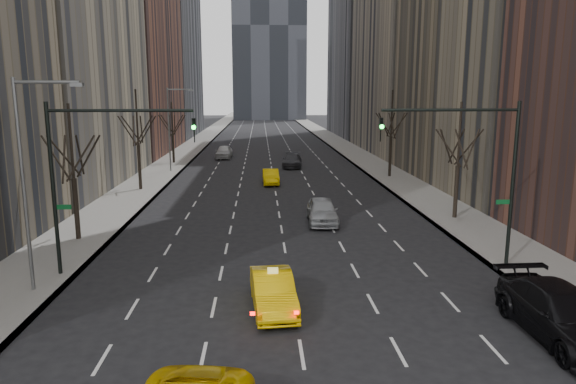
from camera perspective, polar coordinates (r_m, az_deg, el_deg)
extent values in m
cube|color=slate|center=(82.79, -10.73, 4.83)|extent=(4.50, 320.00, 0.15)
cube|color=slate|center=(83.18, 6.31, 4.98)|extent=(4.50, 320.00, 0.15)
cylinder|color=black|center=(32.18, -22.46, -1.73)|extent=(0.28, 0.28, 3.57)
cylinder|color=black|center=(31.61, -22.97, 5.21)|extent=(0.16, 0.16, 4.25)
cylinder|color=black|center=(32.45, -22.11, 3.80)|extent=(0.42, 1.80, 2.52)
cylinder|color=black|center=(31.72, -21.30, 3.71)|extent=(1.74, 0.72, 2.52)
cylinder|color=black|center=(30.97, -22.04, 3.50)|extent=(1.46, 1.25, 2.52)
cylinder|color=black|center=(30.96, -23.63, 3.38)|extent=(0.42, 1.80, 2.52)
cylinder|color=black|center=(31.71, -24.41, 3.48)|extent=(1.74, 0.72, 2.52)
cylinder|color=black|center=(32.44, -23.63, 3.68)|extent=(1.46, 1.25, 2.52)
cylinder|color=black|center=(47.30, -16.17, 2.71)|extent=(0.28, 0.28, 3.99)
cylinder|color=black|center=(46.91, -16.45, 8.00)|extent=(0.16, 0.16, 4.75)
cylinder|color=black|center=(47.76, -15.97, 6.69)|extent=(0.42, 1.80, 2.52)
cylinder|color=black|center=(47.08, -15.33, 6.67)|extent=(1.74, 0.72, 2.52)
cylinder|color=black|center=(46.29, -15.73, 6.59)|extent=(1.46, 1.25, 2.52)
cylinder|color=black|center=(46.19, -16.79, 6.52)|extent=(0.42, 1.80, 2.52)
cylinder|color=black|center=(46.88, -17.42, 6.54)|extent=(1.74, 0.72, 2.52)
cylinder|color=black|center=(47.66, -17.00, 6.63)|extent=(1.46, 1.25, 2.52)
cylinder|color=black|center=(64.87, -12.63, 4.70)|extent=(0.28, 0.28, 3.36)
cylinder|color=black|center=(64.59, -12.76, 7.94)|extent=(0.16, 0.16, 4.00)
cylinder|color=black|center=(65.44, -12.48, 7.31)|extent=(0.42, 1.80, 2.52)
cylinder|color=black|center=(64.80, -11.98, 7.30)|extent=(1.74, 0.72, 2.52)
cylinder|color=black|center=(63.98, -12.23, 7.25)|extent=(1.46, 1.25, 2.52)
cylinder|color=black|center=(63.83, -12.99, 7.21)|extent=(0.42, 1.80, 2.52)
cylinder|color=black|center=(64.48, -13.49, 7.22)|extent=(1.74, 0.72, 2.52)
cylinder|color=black|center=(65.29, -13.23, 7.27)|extent=(1.46, 1.25, 2.52)
cylinder|color=black|center=(36.76, 18.17, 0.04)|extent=(0.28, 0.28, 3.57)
cylinder|color=black|center=(36.26, 18.53, 6.12)|extent=(0.16, 0.16, 4.25)
cylinder|color=black|center=(37.18, 18.19, 4.85)|extent=(0.42, 1.80, 2.52)
cylinder|color=black|center=(36.92, 19.45, 4.74)|extent=(1.74, 0.72, 2.52)
cylinder|color=black|center=(36.08, 19.74, 4.59)|extent=(1.46, 1.25, 2.52)
cylinder|color=black|center=(35.50, 18.72, 4.56)|extent=(0.42, 1.80, 2.52)
cylinder|color=black|center=(35.78, 17.41, 4.68)|extent=(1.74, 0.72, 2.52)
cylinder|color=black|center=(36.62, 17.17, 4.83)|extent=(1.46, 1.25, 2.52)
cylinder|color=black|center=(53.69, 11.29, 3.86)|extent=(0.28, 0.28, 3.99)
cylinder|color=black|center=(53.36, 11.46, 8.52)|extent=(0.16, 0.16, 4.75)
cylinder|color=black|center=(54.27, 11.34, 7.35)|extent=(0.42, 1.80, 2.52)
cylinder|color=black|center=(53.90, 12.17, 7.29)|extent=(1.74, 0.72, 2.52)
cylinder|color=black|center=(53.05, 12.26, 7.23)|extent=(1.46, 1.25, 2.52)
cylinder|color=black|center=(52.55, 11.48, 7.23)|extent=(0.42, 1.80, 2.52)
cylinder|color=black|center=(52.93, 10.64, 7.29)|extent=(1.74, 0.72, 2.52)
cylinder|color=black|center=(53.79, 10.58, 7.34)|extent=(1.46, 1.25, 2.52)
cylinder|color=black|center=(25.84, -24.62, 0.20)|extent=(0.18, 0.18, 8.00)
cylinder|color=black|center=(24.46, -18.12, 8.60)|extent=(6.50, 0.14, 0.14)
imported|color=black|center=(23.88, -10.38, 6.75)|extent=(0.18, 0.22, 1.10)
sphere|color=#0CFF33|center=(23.69, -10.45, 7.08)|extent=(0.20, 0.20, 0.20)
cube|color=#0C5926|center=(25.84, -23.66, -1.54)|extent=(0.70, 0.04, 0.22)
cylinder|color=black|center=(26.90, 23.68, 0.66)|extent=(0.18, 0.18, 8.00)
cylinder|color=black|center=(25.25, 17.63, 8.68)|extent=(6.50, 0.14, 0.14)
imported|color=black|center=(24.34, 10.28, 6.83)|extent=(0.18, 0.22, 1.10)
sphere|color=#0CFF33|center=(24.16, 10.39, 7.15)|extent=(0.20, 0.20, 0.20)
cube|color=#0C5926|center=(26.87, 22.79, -1.03)|extent=(0.70, 0.04, 0.22)
cylinder|color=slate|center=(24.10, -27.31, 0.48)|extent=(0.16, 0.16, 9.00)
cylinder|color=slate|center=(23.28, -25.27, 10.98)|extent=(2.60, 0.14, 0.14)
cube|color=slate|center=(22.87, -22.41, 10.97)|extent=(0.50, 0.22, 0.15)
cylinder|color=slate|center=(57.62, -13.08, 6.75)|extent=(0.16, 0.16, 9.00)
cylinder|color=slate|center=(57.28, -11.97, 11.08)|extent=(2.60, 0.14, 0.14)
cube|color=slate|center=(57.12, -10.75, 11.03)|extent=(0.50, 0.22, 0.15)
imported|color=#ECB704|center=(20.84, -1.68, -10.94)|extent=(1.96, 4.66, 1.50)
imported|color=#95989C|center=(34.24, 3.82, -2.09)|extent=(2.17, 4.97, 1.67)
imported|color=black|center=(20.82, 28.12, -11.86)|extent=(2.67, 6.25, 1.80)
imported|color=yellow|center=(49.08, -1.93, 1.72)|extent=(1.61, 4.32, 1.41)
imported|color=#28282C|center=(60.46, 0.46, 3.53)|extent=(2.71, 5.60, 1.57)
imported|color=silver|center=(69.33, -7.12, 4.44)|extent=(2.22, 5.09, 1.71)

